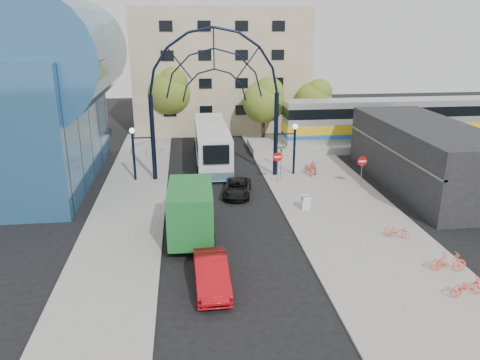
{
  "coord_description": "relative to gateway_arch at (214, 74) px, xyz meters",
  "views": [
    {
      "loc": [
        -2.42,
        -23.06,
        12.25
      ],
      "look_at": [
        1.06,
        6.0,
        2.43
      ],
      "focal_mm": 35.0,
      "sensor_mm": 36.0,
      "label": 1
    }
  ],
  "objects": [
    {
      "name": "city_bus",
      "position": [
        -0.04,
        4.58,
        -6.73
      ],
      "size": [
        3.06,
        12.76,
        3.49
      ],
      "rotation": [
        0.0,
        0.0,
        -0.0
      ],
      "color": "silver",
      "rests_on": "ground"
    },
    {
      "name": "black_suv",
      "position": [
        1.3,
        -4.34,
        -7.98
      ],
      "size": [
        2.67,
        4.45,
        1.16
      ],
      "primitive_type": "imported",
      "rotation": [
        0.0,
        0.0,
        -0.19
      ],
      "color": "black",
      "rests_on": "ground"
    },
    {
      "name": "bike_far_b",
      "position": [
        10.76,
        -17.11,
        -7.9
      ],
      "size": [
        1.85,
        0.81,
        1.07
      ],
      "primitive_type": "imported",
      "rotation": [
        0.0,
        0.0,
        1.39
      ],
      "color": "#F05530",
      "rests_on": "sidewalk_east"
    },
    {
      "name": "green_truck",
      "position": [
        -2.24,
        -11.01,
        -6.83
      ],
      "size": [
        2.83,
        6.92,
        3.45
      ],
      "rotation": [
        0.0,
        0.0,
        -0.03
      ],
      "color": "black",
      "rests_on": "ground"
    },
    {
      "name": "bike_far_c",
      "position": [
        10.42,
        -19.38,
        -7.95
      ],
      "size": [
        1.92,
        0.92,
        0.97
      ],
      "primitive_type": "imported",
      "rotation": [
        0.0,
        0.0,
        1.73
      ],
      "color": "#ED402F",
      "rests_on": "sidewalk_east"
    },
    {
      "name": "do_not_enter_sign",
      "position": [
        11.0,
        -4.0,
        -6.58
      ],
      "size": [
        0.76,
        0.07,
        2.48
      ],
      "color": "slate",
      "rests_on": "sidewalk_east"
    },
    {
      "name": "plaza_west",
      "position": [
        -6.5,
        -8.0,
        -8.5
      ],
      "size": [
        5.0,
        50.0,
        0.12
      ],
      "primitive_type": "cube",
      "color": "gray",
      "rests_on": "ground"
    },
    {
      "name": "transit_hall",
      "position": [
        -15.3,
        1.0,
        -1.86
      ],
      "size": [
        16.5,
        18.0,
        14.5
      ],
      "color": "#2E608F",
      "rests_on": "ground"
    },
    {
      "name": "tree_north_c",
      "position": [
        12.12,
        13.93,
        -4.28
      ],
      "size": [
        4.16,
        4.16,
        6.5
      ],
      "color": "#382314",
      "rests_on": "ground"
    },
    {
      "name": "red_sedan",
      "position": [
        -1.41,
        -17.04,
        -7.81
      ],
      "size": [
        1.69,
        4.58,
        1.5
      ],
      "primitive_type": "imported",
      "rotation": [
        0.0,
        0.0,
        0.02
      ],
      "color": "#AE0A11",
      "rests_on": "ground"
    },
    {
      "name": "tree_north_a",
      "position": [
        6.12,
        11.93,
        -3.95
      ],
      "size": [
        4.48,
        4.48,
        7.0
      ],
      "color": "#382314",
      "rests_on": "ground"
    },
    {
      "name": "stop_sign",
      "position": [
        4.8,
        -2.0,
        -6.56
      ],
      "size": [
        0.8,
        0.07,
        2.5
      ],
      "color": "slate",
      "rests_on": "sidewalk_east"
    },
    {
      "name": "street_name_sign",
      "position": [
        5.2,
        -1.4,
        -6.43
      ],
      "size": [
        0.7,
        0.7,
        2.8
      ],
      "color": "slate",
      "rests_on": "sidewalk_east"
    },
    {
      "name": "sidewalk_east",
      "position": [
        8.0,
        -10.0,
        -8.5
      ],
      "size": [
        8.0,
        56.0,
        0.12
      ],
      "primitive_type": "cube",
      "color": "gray",
      "rests_on": "ground"
    },
    {
      "name": "gateway_arch",
      "position": [
        0.0,
        0.0,
        0.0
      ],
      "size": [
        13.64,
        0.44,
        12.1
      ],
      "color": "black",
      "rests_on": "ground"
    },
    {
      "name": "bike_far_a",
      "position": [
        9.87,
        -13.0,
        -8.03
      ],
      "size": [
        1.64,
        1.17,
        0.82
      ],
      "primitive_type": "imported",
      "rotation": [
        0.0,
        0.0,
        1.12
      ],
      "color": "#F94231",
      "rests_on": "sidewalk_east"
    },
    {
      "name": "bike_near_b",
      "position": [
        8.34,
        0.0,
        -7.88
      ],
      "size": [
        0.53,
        1.86,
        1.12
      ],
      "primitive_type": "imported",
      "rotation": [
        0.0,
        0.0,
        0.0
      ],
      "color": "red",
      "rests_on": "sidewalk_east"
    },
    {
      "name": "train_car",
      "position": [
        20.0,
        8.0,
        -5.66
      ],
      "size": [
        25.1,
        3.05,
        4.2
      ],
      "color": "#B7B7BC",
      "rests_on": "train_platform"
    },
    {
      "name": "bike_near_a",
      "position": [
        7.85,
        -0.27,
        -7.95
      ],
      "size": [
        0.79,
        1.91,
        0.98
      ],
      "primitive_type": "imported",
      "rotation": [
        0.0,
        0.0,
        0.08
      ],
      "color": "#F14130",
      "rests_on": "sidewalk_east"
    },
    {
      "name": "apartment_block",
      "position": [
        2.0,
        20.97,
        -1.55
      ],
      "size": [
        20.0,
        12.1,
        14.0
      ],
      "color": "tan",
      "rests_on": "ground"
    },
    {
      "name": "commercial_block_east",
      "position": [
        16.0,
        -4.0,
        -6.06
      ],
      "size": [
        6.0,
        16.0,
        5.0
      ],
      "primitive_type": "cube",
      "color": "black",
      "rests_on": "ground"
    },
    {
      "name": "train_platform",
      "position": [
        20.0,
        8.0,
        -8.16
      ],
      "size": [
        32.0,
        5.0,
        0.8
      ],
      "primitive_type": "cube",
      "color": "gray",
      "rests_on": "ground"
    },
    {
      "name": "ground",
      "position": [
        0.0,
        -14.0,
        -8.56
      ],
      "size": [
        120.0,
        120.0,
        0.0
      ],
      "primitive_type": "plane",
      "color": "black",
      "rests_on": "ground"
    },
    {
      "name": "sandwich_board",
      "position": [
        5.6,
        -8.02,
        -7.81
      ],
      "size": [
        0.55,
        0.61,
        0.99
      ],
      "color": "white",
      "rests_on": "sidewalk_east"
    },
    {
      "name": "tree_north_b",
      "position": [
        -3.88,
        15.93,
        -3.29
      ],
      "size": [
        5.12,
        5.12,
        8.0
      ],
      "color": "#382314",
      "rests_on": "ground"
    }
  ]
}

